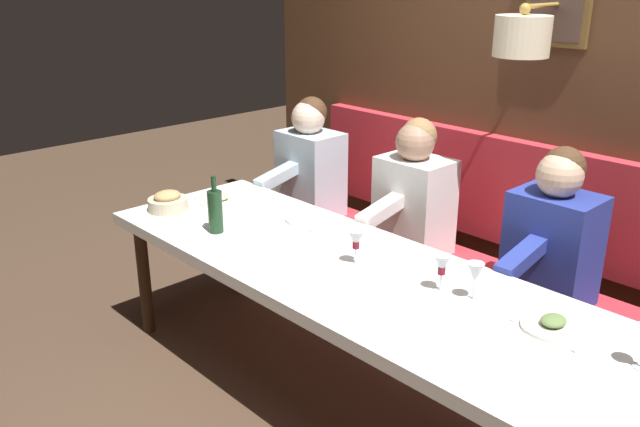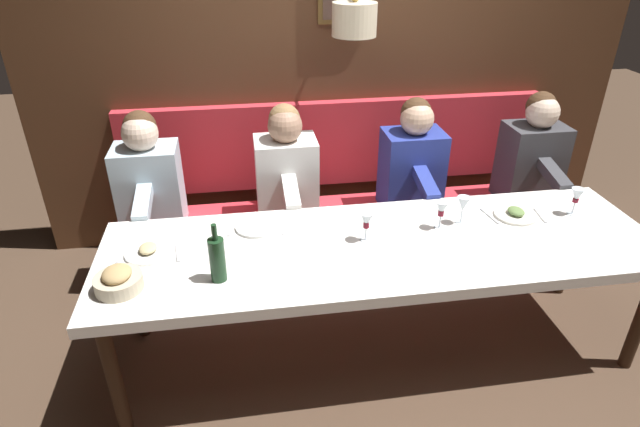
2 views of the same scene
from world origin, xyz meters
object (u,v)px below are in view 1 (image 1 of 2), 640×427
object	(u,v)px
bread_bowl	(168,202)
dining_table	(362,284)
diner_far	(310,161)
wine_bottle	(215,211)
wine_glass_1	(475,274)
wine_glass_3	(356,241)
diner_near	(553,233)
diner_middle	(414,192)
wine_glass_0	(442,266)

from	to	relation	value
bread_bowl	dining_table	bearing A→B (deg)	-81.34
dining_table	diner_far	bearing A→B (deg)	55.96
diner_far	wine_bottle	distance (m)	1.17
wine_glass_1	bread_bowl	world-z (taller)	wine_glass_1
diner_far	wine_glass_3	distance (m)	1.48
wine_glass_1	wine_glass_3	xyz separation A→B (m)	(-0.10, 0.57, -0.00)
diner_near	diner_middle	bearing A→B (deg)	90.00
wine_glass_1	diner_near	bearing A→B (deg)	3.89
wine_glass_0	bread_bowl	world-z (taller)	wine_glass_0
diner_middle	diner_far	bearing A→B (deg)	90.00
wine_glass_3	bread_bowl	bearing A→B (deg)	101.22
diner_far	wine_bottle	xyz separation A→B (m)	(-1.07, -0.45, 0.04)
dining_table	wine_bottle	world-z (taller)	wine_bottle
diner_near	bread_bowl	size ratio (longest dim) A/B	3.60
wine_glass_1	wine_bottle	bearing A→B (deg)	103.95
diner_near	wine_bottle	bearing A→B (deg)	129.80
dining_table	bread_bowl	distance (m)	1.32
diner_far	wine_glass_1	size ratio (longest dim) A/B	4.82
diner_middle	wine_glass_0	xyz separation A→B (m)	(-0.78, -0.77, 0.04)
diner_far	wine_bottle	bearing A→B (deg)	-157.06
diner_far	dining_table	bearing A→B (deg)	-124.04
wine_glass_3	bread_bowl	world-z (taller)	wine_glass_3
wine_bottle	bread_bowl	size ratio (longest dim) A/B	1.36
wine_glass_3	diner_far	bearing A→B (deg)	55.53
dining_table	wine_glass_0	bearing A→B (deg)	-73.17
dining_table	diner_near	size ratio (longest dim) A/B	3.74
diner_middle	bread_bowl	size ratio (longest dim) A/B	3.60
dining_table	bread_bowl	bearing A→B (deg)	98.66
diner_near	diner_middle	xyz separation A→B (m)	(0.00, 0.86, 0.00)
diner_near	wine_glass_1	world-z (taller)	diner_near
diner_near	wine_glass_3	size ratio (longest dim) A/B	4.82
diner_middle	diner_far	size ratio (longest dim) A/B	1.00
diner_near	wine_bottle	xyz separation A→B (m)	(-1.07, 1.29, 0.04)
diner_near	wine_glass_0	size ratio (longest dim) A/B	4.82
wine_glass_0	bread_bowl	xyz separation A→B (m)	(-0.30, 1.66, -0.07)
diner_far	wine_glass_0	distance (m)	1.83
wine_glass_0	wine_glass_1	world-z (taller)	same
bread_bowl	diner_far	bearing A→B (deg)	-0.01
wine_bottle	diner_middle	bearing A→B (deg)	-21.68
diner_near	diner_far	size ratio (longest dim) A/B	1.00
wine_glass_3	dining_table	bearing A→B (deg)	-117.27
diner_middle	wine_glass_1	distance (m)	1.18
diner_near	diner_far	distance (m)	1.74
diner_near	diner_middle	world-z (taller)	same
wine_glass_0	wine_bottle	xyz separation A→B (m)	(-0.30, 1.20, 0.00)
diner_near	wine_glass_3	world-z (taller)	diner_near
dining_table	diner_far	xyz separation A→B (m)	(0.88, 1.31, 0.13)
diner_middle	wine_bottle	world-z (taller)	diner_middle
wine_glass_0	wine_glass_3	bearing A→B (deg)	98.19
wine_glass_1	bread_bowl	bearing A→B (deg)	100.72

